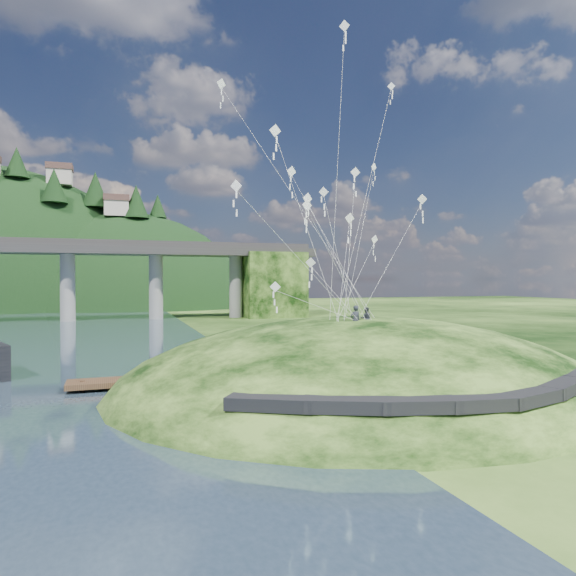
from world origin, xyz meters
name	(u,v)px	position (x,y,z in m)	size (l,w,h in m)	color
ground	(258,403)	(0.00, 0.00, 0.00)	(320.00, 320.00, 0.00)	black
grass_hill	(360,409)	(8.00, 2.00, -1.50)	(36.00, 32.00, 13.00)	black
footpath	(460,395)	(7.46, -9.74, 2.08)	(22.29, 5.84, 0.83)	black
bridge	(6,267)	(-26.46, 70.07, 9.70)	(160.00, 11.00, 15.00)	#2D2B2B
wooden_dock	(177,378)	(-4.06, 7.21, 0.47)	(14.93, 2.42, 1.07)	#3C2718
kite_flyers	(361,306)	(7.30, 0.50, 5.85)	(1.97, 1.34, 1.98)	#272A35
kite_swarm	(326,178)	(6.95, 5.74, 15.33)	(20.20, 14.40, 21.36)	white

